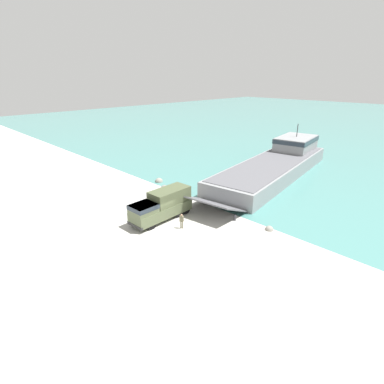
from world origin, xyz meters
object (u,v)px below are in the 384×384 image
object	(u,v)px
landing_craft	(277,163)
soldier_on_ramp	(182,220)
mooring_bollard	(235,217)
military_truck	(162,205)

from	to	relation	value
landing_craft	soldier_on_ramp	bearing A→B (deg)	-91.31
mooring_bollard	soldier_on_ramp	bearing A→B (deg)	-117.58
soldier_on_ramp	landing_craft	bearing A→B (deg)	153.78
landing_craft	soldier_on_ramp	world-z (taller)	landing_craft
landing_craft	military_truck	distance (m)	25.34
soldier_on_ramp	mooring_bollard	xyz separation A→B (m)	(2.97, 5.68, -0.59)
landing_craft	military_truck	size ratio (longest dim) A/B	4.67
landing_craft	mooring_bollard	bearing A→B (deg)	-81.16
mooring_bollard	landing_craft	bearing A→B (deg)	107.05
landing_craft	military_truck	xyz separation A→B (m)	(-0.27, -25.33, -0.05)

